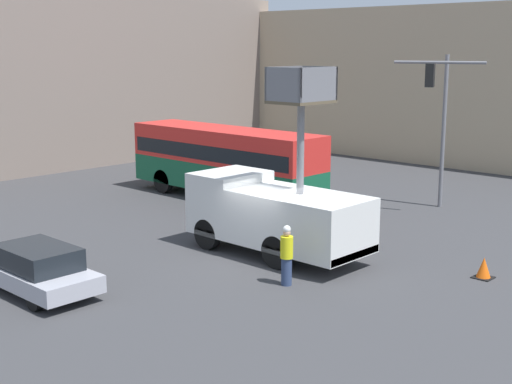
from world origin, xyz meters
The scene contains 9 objects.
ground_plane centered at (0.00, 0.00, 0.00)m, with size 120.00×120.00×0.00m, color #38383A.
building_backdrop_side centered at (26.08, 5.98, 4.70)m, with size 10.00×28.00×9.41m.
utility_truck centered at (0.92, 0.09, 1.51)m, with size 2.56×6.51×6.37m.
city_bus centered at (6.13, 7.86, 1.94)m, with size 2.51×10.35×3.29m.
traffic_light_pole centered at (10.29, -0.71, 4.50)m, with size 3.77×3.52×6.67m.
road_worker_near_truck centered at (-1.24, -2.30, 0.92)m, with size 0.38×0.38×1.84m.
road_worker_directing centered at (4.19, 1.70, 0.94)m, with size 0.38×0.38×1.87m.
traffic_cone_near_truck centered at (3.42, -6.29, 0.31)m, with size 0.57×0.57×0.66m.
parked_car_curbside centered at (-6.68, 2.55, 0.71)m, with size 1.86×4.44×1.40m.
Camera 1 is at (-16.64, -15.58, 7.00)m, focal length 50.00 mm.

